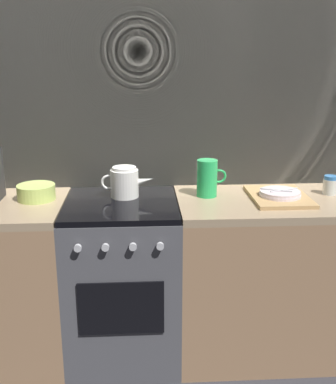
# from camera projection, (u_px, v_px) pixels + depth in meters

# --- Properties ---
(ground_plane) EXTENTS (8.00, 8.00, 0.00)m
(ground_plane) POSITION_uv_depth(u_px,v_px,m) (125.00, 350.00, 2.75)
(ground_plane) COLOR #2D2D33
(back_wall) EXTENTS (3.60, 0.05, 2.40)m
(back_wall) POSITION_uv_depth(u_px,v_px,m) (121.00, 135.00, 2.72)
(back_wall) COLOR #B2AD9E
(back_wall) RESTS_ON ground_plane
(stove_unit) EXTENTS (0.60, 0.63, 0.90)m
(stove_unit) POSITION_uv_depth(u_px,v_px,m) (123.00, 280.00, 2.62)
(stove_unit) COLOR #4C4C51
(stove_unit) RESTS_ON ground_plane
(counter_right) EXTENTS (1.20, 0.60, 0.90)m
(counter_right) POSITION_uv_depth(u_px,v_px,m) (284.00, 275.00, 2.67)
(counter_right) COLOR #997251
(counter_right) RESTS_ON ground_plane
(kettle) EXTENTS (0.28, 0.15, 0.17)m
(kettle) POSITION_uv_depth(u_px,v_px,m) (125.00, 182.00, 2.56)
(kettle) COLOR white
(kettle) RESTS_ON stove_unit
(mixing_bowl) EXTENTS (0.20, 0.20, 0.08)m
(mixing_bowl) POSITION_uv_depth(u_px,v_px,m) (36.00, 192.00, 2.53)
(mixing_bowl) COLOR #B7D166
(mixing_bowl) RESTS_ON counter_left
(pitcher) EXTENTS (0.16, 0.11, 0.20)m
(pitcher) POSITION_uv_depth(u_px,v_px,m) (207.00, 178.00, 2.57)
(pitcher) COLOR green
(pitcher) RESTS_ON counter_right
(dish_pile) EXTENTS (0.30, 0.40, 0.06)m
(dish_pile) POSITION_uv_depth(u_px,v_px,m) (279.00, 195.00, 2.54)
(dish_pile) COLOR tan
(dish_pile) RESTS_ON counter_right
(spice_jar) EXTENTS (0.08, 0.08, 0.10)m
(spice_jar) POSITION_uv_depth(u_px,v_px,m) (330.00, 185.00, 2.61)
(spice_jar) COLOR silver
(spice_jar) RESTS_ON counter_right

